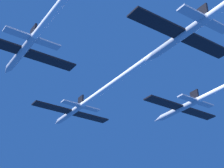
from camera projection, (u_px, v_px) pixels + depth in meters
name	position (u px, v px, depth m)	size (l,w,h in m)	color
jet_lead	(92.00, 98.00, 75.62)	(19.50, 44.46, 3.23)	#B2BAC6
jet_left_wing	(45.00, 23.00, 52.22)	(19.50, 44.14, 3.23)	#B2BAC6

